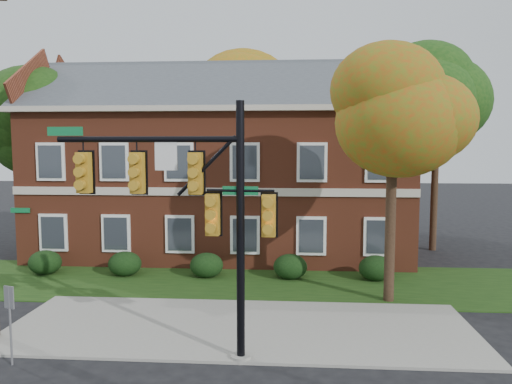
# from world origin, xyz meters

# --- Properties ---
(ground) EXTENTS (120.00, 120.00, 0.00)m
(ground) POSITION_xyz_m (0.00, 0.00, 0.00)
(ground) COLOR black
(ground) RESTS_ON ground
(sidewalk) EXTENTS (14.00, 5.00, 0.08)m
(sidewalk) POSITION_xyz_m (0.00, 1.00, 0.04)
(sidewalk) COLOR gray
(sidewalk) RESTS_ON ground
(grass_strip) EXTENTS (30.00, 6.00, 0.04)m
(grass_strip) POSITION_xyz_m (0.00, 6.00, 0.02)
(grass_strip) COLOR #193811
(grass_strip) RESTS_ON ground
(apartment_building) EXTENTS (18.80, 8.80, 9.74)m
(apartment_building) POSITION_xyz_m (-2.00, 11.95, 4.99)
(apartment_building) COLOR brown
(apartment_building) RESTS_ON ground
(hedge_far_left) EXTENTS (1.40, 1.26, 1.05)m
(hedge_far_left) POSITION_xyz_m (-9.00, 6.70, 0.53)
(hedge_far_left) COLOR black
(hedge_far_left) RESTS_ON ground
(hedge_left) EXTENTS (1.40, 1.26, 1.05)m
(hedge_left) POSITION_xyz_m (-5.50, 6.70, 0.53)
(hedge_left) COLOR black
(hedge_left) RESTS_ON ground
(hedge_center) EXTENTS (1.40, 1.26, 1.05)m
(hedge_center) POSITION_xyz_m (-2.00, 6.70, 0.53)
(hedge_center) COLOR black
(hedge_center) RESTS_ON ground
(hedge_right) EXTENTS (1.40, 1.26, 1.05)m
(hedge_right) POSITION_xyz_m (1.50, 6.70, 0.53)
(hedge_right) COLOR black
(hedge_right) RESTS_ON ground
(hedge_far_right) EXTENTS (1.40, 1.26, 1.05)m
(hedge_far_right) POSITION_xyz_m (5.00, 6.70, 0.53)
(hedge_far_right) COLOR black
(hedge_far_right) RESTS_ON ground
(tree_near_right) EXTENTS (4.50, 4.25, 8.58)m
(tree_near_right) POSITION_xyz_m (5.22, 3.87, 6.67)
(tree_near_right) COLOR black
(tree_near_right) RESTS_ON ground
(tree_left_rear) EXTENTS (5.40, 5.10, 8.88)m
(tree_left_rear) POSITION_xyz_m (-11.73, 10.84, 6.68)
(tree_left_rear) COLOR black
(tree_left_rear) RESTS_ON ground
(tree_right_rear) EXTENTS (6.30, 5.95, 10.62)m
(tree_right_rear) POSITION_xyz_m (9.31, 12.81, 8.12)
(tree_right_rear) COLOR black
(tree_right_rear) RESTS_ON ground
(tree_far_rear) EXTENTS (6.84, 6.46, 11.52)m
(tree_far_rear) POSITION_xyz_m (-0.66, 19.79, 8.84)
(tree_far_rear) COLOR black
(tree_far_rear) RESTS_ON ground
(traffic_signal) EXTENTS (5.95, 0.58, 6.64)m
(traffic_signal) POSITION_xyz_m (-0.94, -1.20, 4.12)
(traffic_signal) COLOR gray
(traffic_signal) RESTS_ON ground
(sign_post) EXTENTS (0.29, 0.12, 2.04)m
(sign_post) POSITION_xyz_m (-5.50, -1.91, 1.39)
(sign_post) COLOR slate
(sign_post) RESTS_ON ground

